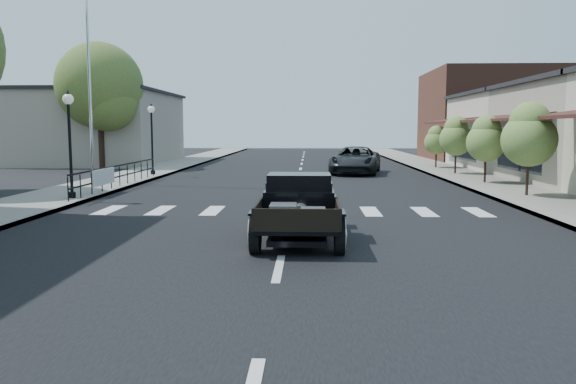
{
  "coord_description": "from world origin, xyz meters",
  "views": [
    {
      "loc": [
        0.54,
        -12.83,
        2.51
      ],
      "look_at": [
        0.03,
        0.52,
        1.0
      ],
      "focal_mm": 35.0,
      "sensor_mm": 36.0,
      "label": 1
    }
  ],
  "objects": [
    {
      "name": "lamp_post_c",
      "position": [
        -7.6,
        16.0,
        1.98
      ],
      "size": [
        0.36,
        0.36,
        3.65
      ],
      "primitive_type": null,
      "color": "black",
      "rests_on": "sidewalk_left"
    },
    {
      "name": "storefront_far",
      "position": [
        15.0,
        22.0,
        2.25
      ],
      "size": [
        10.0,
        9.0,
        4.5
      ],
      "primitive_type": "cube",
      "color": "beige",
      "rests_on": "ground"
    },
    {
      "name": "flagpole",
      "position": [
        -9.2,
        12.0,
        6.54
      ],
      "size": [
        0.12,
        0.12,
        12.79
      ],
      "primitive_type": "cylinder",
      "color": "silver",
      "rests_on": "sidewalk_left"
    },
    {
      "name": "banner",
      "position": [
        -7.22,
        8.0,
        0.45
      ],
      "size": [
        0.04,
        2.2,
        0.6
      ],
      "primitive_type": null,
      "color": "silver",
      "rests_on": "sidewalk_left"
    },
    {
      "name": "road",
      "position": [
        0.0,
        15.0,
        0.01
      ],
      "size": [
        14.0,
        80.0,
        0.02
      ],
      "primitive_type": "cube",
      "color": "black",
      "rests_on": "ground"
    },
    {
      "name": "sidewalk_left",
      "position": [
        -8.5,
        15.0,
        0.07
      ],
      "size": [
        3.0,
        80.0,
        0.15
      ],
      "primitive_type": "cube",
      "color": "gray",
      "rests_on": "ground"
    },
    {
      "name": "road_markings",
      "position": [
        0.0,
        10.0,
        0.0
      ],
      "size": [
        12.0,
        60.0,
        0.06
      ],
      "primitive_type": null,
      "color": "silver",
      "rests_on": "ground"
    },
    {
      "name": "lamp_post_b",
      "position": [
        -7.6,
        6.0,
        1.98
      ],
      "size": [
        0.36,
        0.36,
        3.65
      ],
      "primitive_type": null,
      "color": "black",
      "rests_on": "sidewalk_left"
    },
    {
      "name": "hotrod_pickup",
      "position": [
        0.31,
        -0.28,
        0.76
      ],
      "size": [
        2.07,
        4.4,
        1.52
      ],
      "primitive_type": null,
      "rotation": [
        0.0,
        0.0,
        -0.0
      ],
      "color": "black",
      "rests_on": "ground"
    },
    {
      "name": "small_tree_b",
      "position": [
        8.3,
        7.36,
        1.74
      ],
      "size": [
        1.91,
        1.91,
        3.18
      ],
      "primitive_type": null,
      "color": "olive",
      "rests_on": "sidewalk_right"
    },
    {
      "name": "second_car",
      "position": [
        3.11,
        18.48,
        0.75
      ],
      "size": [
        3.41,
        5.76,
        1.5
      ],
      "primitive_type": "imported",
      "rotation": [
        0.0,
        0.0,
        -0.18
      ],
      "color": "black",
      "rests_on": "ground"
    },
    {
      "name": "far_building_right",
      "position": [
        15.5,
        32.0,
        3.5
      ],
      "size": [
        11.0,
        10.0,
        7.0
      ],
      "primitive_type": "cube",
      "color": "brown",
      "rests_on": "ground"
    },
    {
      "name": "small_tree_c",
      "position": [
        8.3,
        12.18,
        1.57
      ],
      "size": [
        1.7,
        1.7,
        2.83
      ],
      "primitive_type": null,
      "color": "olive",
      "rests_on": "sidewalk_right"
    },
    {
      "name": "small_tree_e",
      "position": [
        8.3,
        21.83,
        1.38
      ],
      "size": [
        1.47,
        1.47,
        2.45
      ],
      "primitive_type": null,
      "color": "olive",
      "rests_on": "sidewalk_right"
    },
    {
      "name": "big_tree_far",
      "position": [
        -12.5,
        22.0,
        3.92
      ],
      "size": [
        5.33,
        5.33,
        7.83
      ],
      "primitive_type": null,
      "color": "#4E622A",
      "rests_on": "ground"
    },
    {
      "name": "sidewalk_right",
      "position": [
        8.5,
        15.0,
        0.07
      ],
      "size": [
        3.0,
        80.0,
        0.15
      ],
      "primitive_type": "cube",
      "color": "gray",
      "rests_on": "ground"
    },
    {
      "name": "railing",
      "position": [
        -7.3,
        10.0,
        0.65
      ],
      "size": [
        0.08,
        10.0,
        1.0
      ],
      "primitive_type": null,
      "color": "black",
      "rests_on": "sidewalk_left"
    },
    {
      "name": "ground",
      "position": [
        0.0,
        0.0,
        0.0
      ],
      "size": [
        120.0,
        120.0,
        0.0
      ],
      "primitive_type": "plane",
      "color": "black",
      "rests_on": "ground"
    },
    {
      "name": "low_building_left",
      "position": [
        -15.0,
        28.0,
        2.5
      ],
      "size": [
        10.0,
        12.0,
        5.0
      ],
      "primitive_type": "cube",
      "color": "gray",
      "rests_on": "ground"
    },
    {
      "name": "small_tree_d",
      "position": [
        8.3,
        17.25,
        1.61
      ],
      "size": [
        1.75,
        1.75,
        2.91
      ],
      "primitive_type": null,
      "color": "olive",
      "rests_on": "sidewalk_right"
    }
  ]
}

